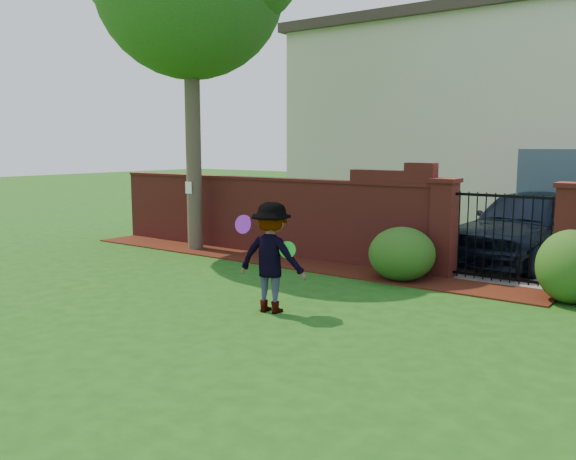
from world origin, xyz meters
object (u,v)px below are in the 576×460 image
Objects in this scene: man at (270,258)px; frisbee_green at (287,250)px; frisbee_purple at (243,224)px; car at (523,227)px.

frisbee_green is (0.30, 0.02, 0.15)m from man.
frisbee_purple is at bearing 11.36° from man.
car is 16.46× the size of frisbee_purple.
frisbee_purple is (-2.38, -6.23, 0.52)m from car.
frisbee_purple is at bearing -100.12° from car.
man reaches higher than car.
frisbee_green is at bearing -94.82° from car.
man reaches higher than frisbee_green.
man is at bearing 22.33° from frisbee_purple.
man is 5.84× the size of frisbee_purple.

